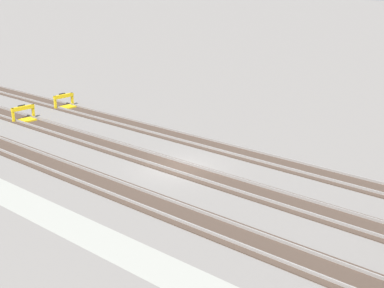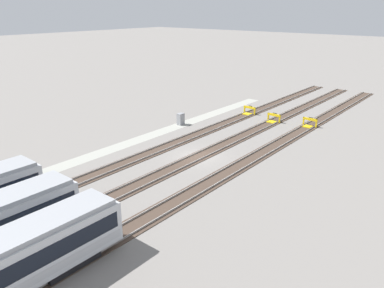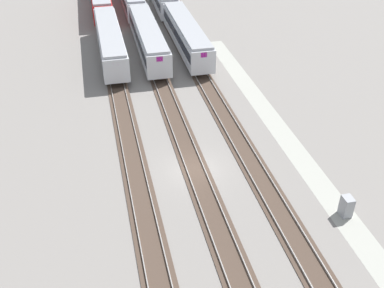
% 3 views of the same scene
% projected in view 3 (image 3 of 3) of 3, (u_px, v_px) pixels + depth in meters
% --- Properties ---
extents(ground_plane, '(400.00, 400.00, 0.00)m').
position_uv_depth(ground_plane, '(195.00, 170.00, 36.81)').
color(ground_plane, gray).
extents(service_walkway, '(54.00, 2.00, 0.01)m').
position_uv_depth(service_walkway, '(298.00, 155.00, 38.53)').
color(service_walkway, '#9E9E93').
rests_on(service_walkway, ground).
extents(rail_track_nearest, '(90.00, 2.23, 0.21)m').
position_uv_depth(rail_track_nearest, '(251.00, 161.00, 37.69)').
color(rail_track_nearest, '#47382D').
rests_on(rail_track_nearest, ground).
extents(rail_track_near_inner, '(90.00, 2.24, 0.21)m').
position_uv_depth(rail_track_near_inner, '(195.00, 169.00, 36.78)').
color(rail_track_near_inner, '#47382D').
rests_on(rail_track_near_inner, ground).
extents(rail_track_middle, '(90.00, 2.23, 0.21)m').
position_uv_depth(rail_track_middle, '(137.00, 177.00, 35.88)').
color(rail_track_middle, '#47382D').
rests_on(rail_track_middle, ground).
extents(subway_car_front_row_left_inner, '(18.00, 2.87, 3.70)m').
position_uv_depth(subway_car_front_row_left_inner, '(110.00, 41.00, 54.82)').
color(subway_car_front_row_left_inner, silver).
rests_on(subway_car_front_row_left_inner, ground).
extents(subway_car_front_row_right_inner, '(18.02, 2.95, 3.70)m').
position_uv_depth(subway_car_front_row_right_inner, '(148.00, 38.00, 55.71)').
color(subway_car_front_row_right_inner, silver).
rests_on(subway_car_front_row_right_inner, ground).
extents(subway_car_front_row_rightmost, '(18.02, 2.95, 3.70)m').
position_uv_depth(subway_car_front_row_rightmost, '(186.00, 35.00, 56.63)').
color(subway_car_front_row_rightmost, silver).
rests_on(subway_car_front_row_rightmost, ground).
extents(electrical_cabinet, '(0.90, 0.73, 1.60)m').
position_uv_depth(electrical_cabinet, '(346.00, 206.00, 31.91)').
color(electrical_cabinet, gray).
rests_on(electrical_cabinet, ground).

